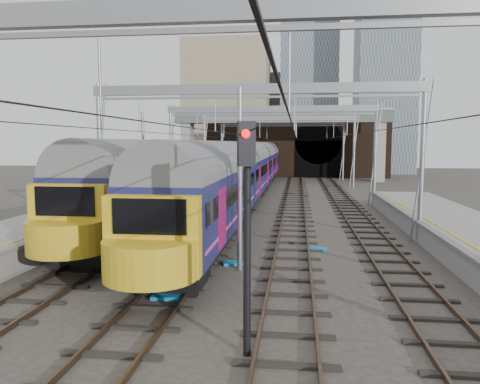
# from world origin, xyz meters

# --- Properties ---
(ground) EXTENTS (160.00, 160.00, 0.00)m
(ground) POSITION_xyz_m (0.00, 0.00, 0.00)
(ground) COLOR #38332D
(ground) RESTS_ON ground
(platform_left) EXTENTS (4.32, 55.00, 1.12)m
(platform_left) POSITION_xyz_m (-10.18, 2.50, 0.55)
(platform_left) COLOR gray
(platform_left) RESTS_ON ground
(tracks) EXTENTS (14.40, 80.00, 0.22)m
(tracks) POSITION_xyz_m (0.00, 15.00, 0.02)
(tracks) COLOR #4C3828
(tracks) RESTS_ON ground
(overhead_line) EXTENTS (16.80, 80.00, 8.00)m
(overhead_line) POSITION_xyz_m (0.00, 21.49, 6.57)
(overhead_line) COLOR gray
(overhead_line) RESTS_ON ground
(retaining_wall) EXTENTS (28.00, 2.75, 9.00)m
(retaining_wall) POSITION_xyz_m (1.40, 51.93, 4.33)
(retaining_wall) COLOR #312015
(retaining_wall) RESTS_ON ground
(overbridge) EXTENTS (28.00, 3.00, 9.25)m
(overbridge) POSITION_xyz_m (0.00, 46.00, 7.27)
(overbridge) COLOR gray
(overbridge) RESTS_ON ground
(city_skyline) EXTENTS (37.50, 27.50, 60.00)m
(city_skyline) POSITION_xyz_m (2.73, 70.48, 17.09)
(city_skyline) COLOR tan
(city_skyline) RESTS_ON ground
(train_main) EXTENTS (2.95, 68.14, 5.02)m
(train_main) POSITION_xyz_m (-2.00, 31.19, 2.58)
(train_main) COLOR black
(train_main) RESTS_ON ground
(train_second) EXTENTS (3.00, 69.28, 5.09)m
(train_second) POSITION_xyz_m (-6.00, 34.55, 2.61)
(train_second) COLOR black
(train_second) RESTS_ON ground
(signal_near_left) EXTENTS (0.33, 0.46, 4.56)m
(signal_near_left) POSITION_xyz_m (-5.03, 4.18, 2.90)
(signal_near_left) COLOR black
(signal_near_left) RESTS_ON ground
(signal_near_centre) EXTENTS (0.42, 0.48, 5.38)m
(signal_near_centre) POSITION_xyz_m (1.08, -5.38, 3.35)
(signal_near_centre) COLOR black
(signal_near_centre) RESTS_ON ground
(equip_cover_a) EXTENTS (1.01, 0.76, 0.11)m
(equip_cover_a) POSITION_xyz_m (-1.90, -1.59, 0.06)
(equip_cover_a) COLOR #1873B4
(equip_cover_a) RESTS_ON ground
(equip_cover_b) EXTENTS (1.01, 0.83, 0.10)m
(equip_cover_b) POSITION_xyz_m (-0.35, 2.76, 0.05)
(equip_cover_b) COLOR #1873B4
(equip_cover_b) RESTS_ON ground
(equip_cover_c) EXTENTS (1.01, 0.87, 0.10)m
(equip_cover_c) POSITION_xyz_m (3.09, 5.74, 0.05)
(equip_cover_c) COLOR #1873B4
(equip_cover_c) RESTS_ON ground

